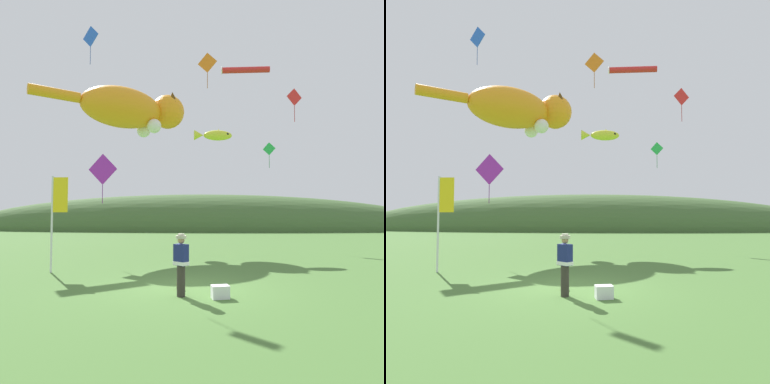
{
  "view_description": "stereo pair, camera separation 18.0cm",
  "coord_description": "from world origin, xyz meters",
  "views": [
    {
      "loc": [
        0.49,
        -10.77,
        2.44
      ],
      "look_at": [
        0.0,
        4.0,
        3.25
      ],
      "focal_mm": 32.0,
      "sensor_mm": 36.0,
      "label": 1
    },
    {
      "loc": [
        0.67,
        -10.77,
        2.44
      ],
      "look_at": [
        0.0,
        4.0,
        3.25
      ],
      "focal_mm": 32.0,
      "sensor_mm": 36.0,
      "label": 2
    }
  ],
  "objects": [
    {
      "name": "kite_diamond_violet",
      "position": [
        -4.38,
        5.53,
        4.43
      ],
      "size": [
        1.48,
        0.3,
        2.41
      ],
      "color": "purple"
    },
    {
      "name": "ground_plane",
      "position": [
        0.0,
        0.0,
        0.0
      ],
      "size": [
        120.0,
        120.0,
        0.0
      ],
      "primitive_type": "plane",
      "color": "#477033"
    },
    {
      "name": "picnic_cooler",
      "position": [
        0.96,
        -1.11,
        0.18
      ],
      "size": [
        0.55,
        0.42,
        0.36
      ],
      "color": "white",
      "rests_on": "ground"
    },
    {
      "name": "kite_giant_cat",
      "position": [
        -4.12,
        11.09,
        9.04
      ],
      "size": [
        8.56,
        6.6,
        3.05
      ],
      "color": "orange"
    },
    {
      "name": "kite_diamond_blue",
      "position": [
        -5.21,
        5.9,
        11.24
      ],
      "size": [
        0.97,
        0.54,
        2.0
      ],
      "color": "blue"
    },
    {
      "name": "kite_diamond_green",
      "position": [
        5.08,
        12.97,
        6.71
      ],
      "size": [
        0.8,
        0.46,
        1.81
      ],
      "color": "green"
    },
    {
      "name": "distant_hill_ridge",
      "position": [
        0.0,
        32.27,
        0.0
      ],
      "size": [
        61.42,
        10.07,
        8.96
      ],
      "color": "#426033",
      "rests_on": "ground"
    },
    {
      "name": "kite_diamond_red",
      "position": [
        5.52,
        7.95,
        8.68
      ],
      "size": [
        0.92,
        0.36,
        1.88
      ],
      "color": "red"
    },
    {
      "name": "kite_diamond_orange",
      "position": [
        0.73,
        8.14,
        10.78
      ],
      "size": [
        1.09,
        0.41,
        2.06
      ],
      "color": "orange"
    },
    {
      "name": "festival_banner_pole",
      "position": [
        -5.38,
        2.67,
        2.5
      ],
      "size": [
        0.66,
        0.08,
        3.83
      ],
      "color": "silver",
      "rests_on": "ground"
    },
    {
      "name": "kite_fish_windsock",
      "position": [
        1.13,
        10.08,
        7.08
      ],
      "size": [
        2.4,
        0.89,
        0.72
      ],
      "color": "yellow"
    },
    {
      "name": "kite_tube_streamer",
      "position": [
        3.02,
        9.57,
        10.95
      ],
      "size": [
        2.91,
        0.47,
        0.44
      ],
      "color": "red"
    },
    {
      "name": "kite_spool",
      "position": [
        -0.27,
        -0.07,
        0.13
      ],
      "size": [
        0.13,
        0.27,
        0.27
      ],
      "color": "olive",
      "rests_on": "ground"
    },
    {
      "name": "festival_attendant",
      "position": [
        -0.15,
        -0.92,
        0.95
      ],
      "size": [
        0.49,
        0.47,
        1.77
      ],
      "color": "#332D28",
      "rests_on": "ground"
    }
  ]
}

